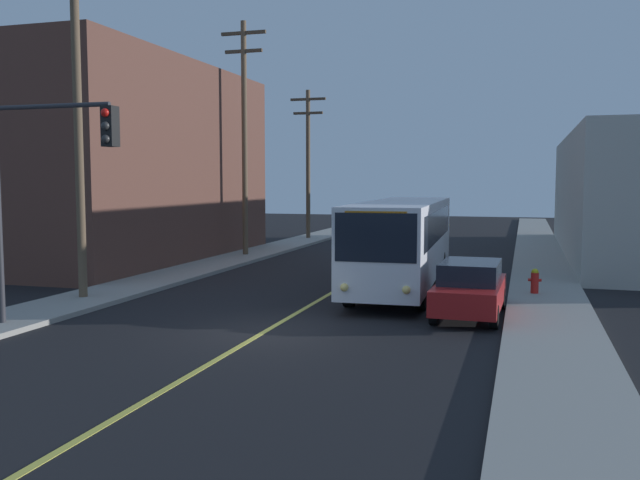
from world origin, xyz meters
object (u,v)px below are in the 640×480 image
utility_pole_mid (244,129)px  utility_pole_far (308,157)px  parked_car_red (470,288)px  fire_hydrant (535,280)px  utility_pole_near (77,104)px  traffic_signal_left_corner (45,167)px  city_bus (403,239)px

utility_pole_mid → utility_pole_far: (0.02, 10.62, -1.09)m
parked_car_red → utility_pole_mid: 18.45m
utility_pole_mid → fire_hydrant: size_ratio=14.09×
utility_pole_near → fire_hydrant: bearing=19.3°
utility_pole_near → fire_hydrant: size_ratio=13.67×
utility_pole_mid → traffic_signal_left_corner: utility_pole_mid is taller
traffic_signal_left_corner → utility_pole_mid: bearing=96.3°
utility_pole_far → city_bus: bearing=-62.5°
city_bus → fire_hydrant: city_bus is taller
parked_car_red → utility_pole_far: size_ratio=0.46×
traffic_signal_left_corner → fire_hydrant: (12.26, 9.15, -3.72)m
utility_pole_near → utility_pole_mid: bearing=89.8°
parked_car_red → utility_pole_near: (-12.39, -1.07, 5.58)m
city_bus → utility_pole_near: (-9.60, -5.80, 4.60)m
utility_pole_far → fire_hydrant: utility_pole_far is taller
city_bus → utility_pole_mid: utility_pole_mid is taller
city_bus → utility_pole_mid: (-9.56, 7.72, 4.78)m
parked_car_red → fire_hydrant: 4.36m
traffic_signal_left_corner → city_bus: bearing=52.6°
utility_pole_mid → city_bus: bearing=-38.9°
city_bus → parked_car_red: bearing=-59.4°
city_bus → parked_car_red: 5.58m
traffic_signal_left_corner → fire_hydrant: 15.74m
utility_pole_near → utility_pole_mid: 13.52m
utility_pole_near → utility_pole_far: (0.06, 24.14, -0.91)m
parked_car_red → utility_pole_far: 26.57m
parked_car_red → fire_hydrant: parked_car_red is taller
parked_car_red → utility_pole_near: size_ratio=0.39×
city_bus → traffic_signal_left_corner: 12.77m
fire_hydrant → city_bus: bearing=170.3°
traffic_signal_left_corner → utility_pole_far: bearing=93.9°
utility_pole_mid → fire_hydrant: (14.21, -8.51, -6.01)m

